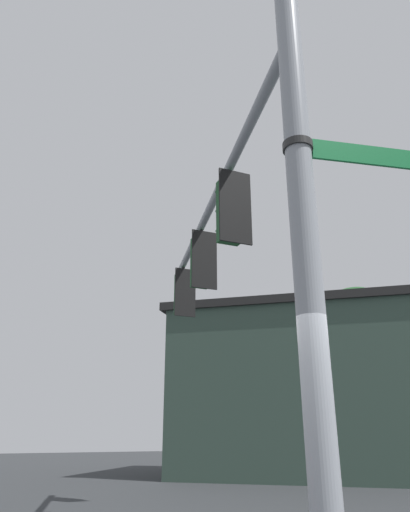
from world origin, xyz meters
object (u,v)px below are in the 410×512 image
traffic_light_mid_outer (183,294)px  street_name_sign (333,151)px  traffic_light_mid_inner (201,262)px  traffic_light_nearest_pole (230,211)px

traffic_light_mid_outer → street_name_sign: size_ratio=0.91×
traffic_light_mid_outer → street_name_sign: bearing=-98.9°
traffic_light_mid_inner → traffic_light_mid_outer: 2.44m
traffic_light_mid_inner → traffic_light_mid_outer: size_ratio=1.00×
traffic_light_mid_inner → traffic_light_mid_outer: same height
traffic_light_nearest_pole → street_name_sign: size_ratio=0.91×
street_name_sign → traffic_light_mid_outer: bearing=81.1°
traffic_light_nearest_pole → traffic_light_mid_inner: bearing=78.1°
traffic_light_mid_outer → street_name_sign: 7.62m
street_name_sign → traffic_light_nearest_pole: bearing=86.3°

